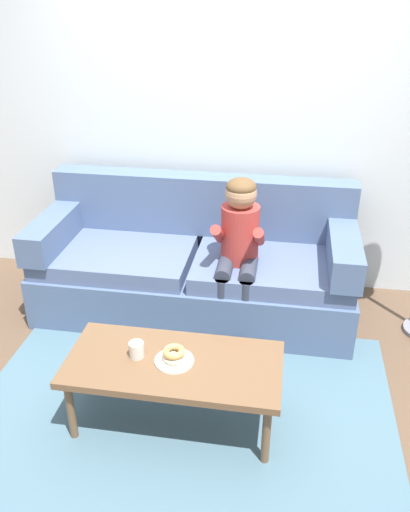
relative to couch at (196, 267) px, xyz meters
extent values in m
plane|color=brown|center=(0.12, -0.85, -0.34)|extent=(10.00, 10.00, 0.00)
cube|color=silver|center=(0.12, 0.55, 1.06)|extent=(8.00, 0.10, 2.80)
cube|color=#476675|center=(0.12, -1.10, -0.34)|extent=(2.43, 1.71, 0.01)
cube|color=slate|center=(0.00, -0.05, -0.15)|extent=(2.27, 0.90, 0.38)
cube|color=slate|center=(-0.57, -0.10, 0.10)|extent=(1.09, 0.74, 0.12)
cube|color=slate|center=(0.57, -0.10, 0.10)|extent=(1.09, 0.74, 0.12)
cube|color=slate|center=(0.00, 0.30, 0.38)|extent=(2.27, 0.20, 0.45)
cube|color=slate|center=(-1.04, -0.05, 0.27)|extent=(0.20, 0.90, 0.22)
cube|color=slate|center=(1.04, -0.05, 0.27)|extent=(0.20, 0.90, 0.22)
cube|color=brown|center=(0.10, -1.20, 0.06)|extent=(1.16, 0.55, 0.04)
cylinder|color=brown|center=(-0.42, -1.41, -0.15)|extent=(0.04, 0.04, 0.38)
cylinder|color=brown|center=(0.62, -1.41, -0.15)|extent=(0.04, 0.04, 0.38)
cylinder|color=brown|center=(-0.42, -0.98, -0.15)|extent=(0.04, 0.04, 0.38)
cylinder|color=brown|center=(0.62, -0.98, -0.15)|extent=(0.04, 0.04, 0.38)
cylinder|color=#AD3833|center=(0.33, -0.13, 0.36)|extent=(0.26, 0.26, 0.40)
sphere|color=tan|center=(0.33, -0.15, 0.65)|extent=(0.21, 0.21, 0.21)
ellipsoid|color=brown|center=(0.33, -0.15, 0.70)|extent=(0.20, 0.20, 0.12)
cylinder|color=#333847|center=(0.25, -0.28, 0.17)|extent=(0.11, 0.30, 0.11)
cylinder|color=#333847|center=(0.25, -0.43, -0.06)|extent=(0.09, 0.09, 0.44)
cube|color=black|center=(0.25, -0.48, -0.31)|extent=(0.10, 0.20, 0.06)
cylinder|color=#AD3833|center=(0.20, -0.23, 0.39)|extent=(0.07, 0.29, 0.23)
cylinder|color=#333847|center=(0.41, -0.28, 0.17)|extent=(0.11, 0.30, 0.11)
cylinder|color=#333847|center=(0.41, -0.43, -0.06)|extent=(0.09, 0.09, 0.44)
cube|color=black|center=(0.41, -0.48, -0.31)|extent=(0.10, 0.20, 0.06)
cylinder|color=#AD3833|center=(0.47, -0.23, 0.39)|extent=(0.07, 0.29, 0.23)
cylinder|color=white|center=(0.10, -1.20, 0.09)|extent=(0.21, 0.21, 0.01)
torus|color=beige|center=(0.10, -1.20, 0.11)|extent=(0.13, 0.13, 0.04)
torus|color=tan|center=(0.10, -1.20, 0.15)|extent=(0.17, 0.17, 0.04)
cylinder|color=silver|center=(-0.11, -1.19, 0.12)|extent=(0.08, 0.08, 0.09)
cube|color=#339E56|center=(-0.55, -0.86, -0.32)|extent=(0.16, 0.09, 0.05)
cylinder|color=#339E56|center=(-0.63, -0.86, -0.32)|extent=(0.06, 0.06, 0.05)
cylinder|color=#339E56|center=(-0.46, -0.86, -0.32)|extent=(0.06, 0.06, 0.05)
camera|label=1|loc=(0.63, -3.37, 1.87)|focal=36.92mm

